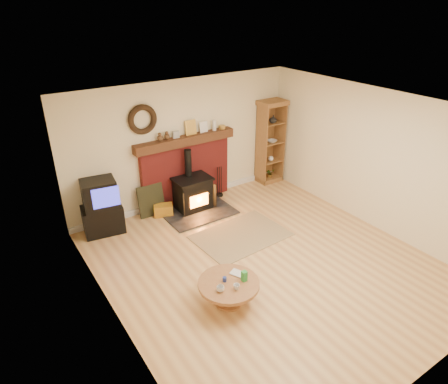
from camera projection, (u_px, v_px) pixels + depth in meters
ground at (265, 263)px, 6.69m from camera, size 5.50×5.50×0.00m
room_shell at (265, 167)px, 5.98m from camera, size 5.02×5.52×2.61m
chimney_breast at (186, 167)px, 8.32m from camera, size 2.20×0.22×1.78m
wood_stove at (194, 195)px, 8.19m from camera, size 1.40×1.00×1.26m
area_rug at (241, 236)px, 7.43m from camera, size 1.73×1.24×0.01m
tv_unit at (101, 208)px, 7.35m from camera, size 0.79×0.60×1.06m
curio_cabinet at (270, 142)px, 9.23m from camera, size 0.62×0.45×1.94m
firelog_box at (163, 210)px, 8.07m from camera, size 0.44×0.36×0.23m
leaning_painting at (151, 200)px, 8.00m from camera, size 0.54×0.15×0.65m
fire_tools at (219, 190)px, 8.85m from camera, size 0.16×0.16×0.70m
coffee_table at (229, 286)px, 5.68m from camera, size 0.88×0.88×0.54m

